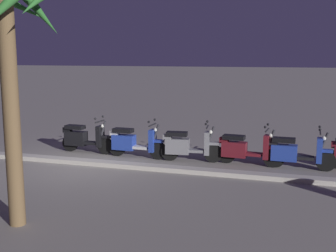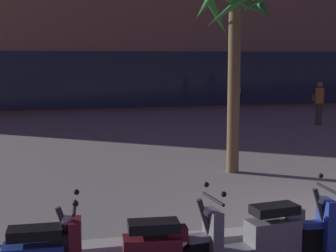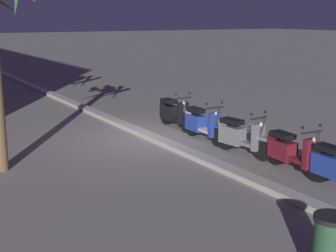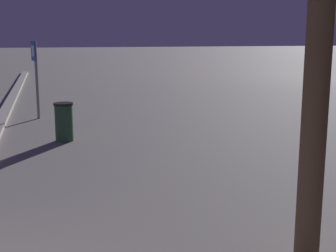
{
  "view_description": "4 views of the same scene",
  "coord_description": "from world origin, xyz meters",
  "views": [
    {
      "loc": [
        -5.59,
        10.54,
        3.03
      ],
      "look_at": [
        -2.69,
        1.06,
        1.38
      ],
      "focal_mm": 45.56,
      "sensor_mm": 36.0,
      "label": 1
    },
    {
      "loc": [
        -5.12,
        -6.8,
        2.73
      ],
      "look_at": [
        -2.71,
        3.14,
        1.33
      ],
      "focal_mm": 54.03,
      "sensor_mm": 36.0,
      "label": 2
    },
    {
      "loc": [
        -11.47,
        6.44,
        3.35
      ],
      "look_at": [
        -3.81,
        1.77,
        1.3
      ],
      "focal_mm": 50.65,
      "sensor_mm": 36.0,
      "label": 3
    },
    {
      "loc": [
        3.66,
        1.46,
        2.57
      ],
      "look_at": [
        -2.41,
        3.05,
        1.34
      ],
      "focal_mm": 49.68,
      "sensor_mm": 36.0,
      "label": 4
    }
  ],
  "objects": [
    {
      "name": "pedestrian_window_shopping",
      "position": [
        5.59,
        11.51,
        0.92
      ],
      "size": [
        0.44,
        0.41,
        1.73
      ],
      "color": "brown",
      "rests_on": "ground"
    },
    {
      "name": "pedestrian_by_palm_tree",
      "position": [
        3.08,
        14.17,
        0.83
      ],
      "size": [
        0.36,
        0.46,
        1.58
      ],
      "color": "#2D3351",
      "rests_on": "ground"
    },
    {
      "name": "scooter_grey_last_in_row",
      "position": [
        -2.6,
        -1.08,
        0.46
      ],
      "size": [
        1.77,
        0.58,
        1.17
      ],
      "color": "black",
      "rests_on": "ground"
    },
    {
      "name": "palm_tree_by_mall_entrance",
      "position": [
        -0.83,
        4.3,
        3.5
      ],
      "size": [
        2.03,
        2.21,
        4.55
      ],
      "color": "brown",
      "rests_on": "ground"
    }
  ]
}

